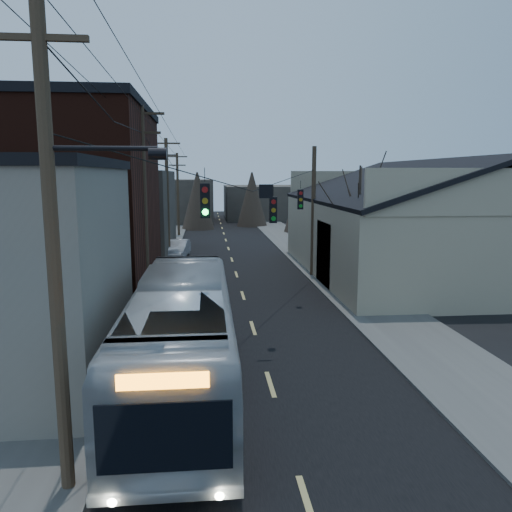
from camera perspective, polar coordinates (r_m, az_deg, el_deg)
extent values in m
cube|color=black|center=(37.74, -2.62, -0.93)|extent=(9.00, 110.00, 0.02)
cube|color=#474744|center=(37.95, -12.47, -1.01)|extent=(4.00, 110.00, 0.12)
cube|color=#474744|center=(38.62, 7.05, -0.68)|extent=(4.00, 110.00, 0.12)
cube|color=black|center=(28.30, -22.27, 5.16)|extent=(10.00, 12.00, 10.00)
cube|color=#352F2A|center=(43.86, -15.63, 4.76)|extent=(9.00, 14.00, 7.00)
cube|color=gray|center=(35.66, 19.18, 2.01)|extent=(16.00, 20.00, 5.00)
cube|color=black|center=(33.92, 13.31, 8.37)|extent=(8.16, 20.60, 2.86)
cube|color=black|center=(37.28, 25.13, 7.81)|extent=(8.16, 20.60, 2.86)
cube|color=#352F2A|center=(72.30, -8.95, 6.24)|extent=(10.00, 12.00, 6.00)
cube|color=#352F2A|center=(77.72, 0.94, 6.19)|extent=(12.00, 14.00, 5.00)
cone|color=black|center=(28.55, 11.61, 2.87)|extent=(0.40, 0.40, 7.20)
cylinder|color=#382B1E|center=(10.63, -22.19, 0.77)|extent=(0.28, 0.28, 10.50)
cylinder|color=#382B1E|center=(25.33, -12.61, 5.22)|extent=(0.28, 0.28, 10.00)
cube|color=#382B1E|center=(25.44, -12.99, 15.61)|extent=(2.20, 0.12, 0.12)
cylinder|color=#382B1E|center=(40.25, -10.08, 6.37)|extent=(0.28, 0.28, 9.50)
cube|color=#382B1E|center=(40.28, -10.26, 12.56)|extent=(2.20, 0.12, 0.12)
cylinder|color=#382B1E|center=(55.22, -8.91, 6.89)|extent=(0.28, 0.28, 9.00)
cube|color=#382B1E|center=(55.21, -9.02, 11.15)|extent=(2.20, 0.12, 0.12)
cylinder|color=#382B1E|center=(32.93, 6.56, 4.96)|extent=(0.28, 0.28, 8.50)
cube|color=black|center=(14.61, -5.84, 6.30)|extent=(0.28, 0.20, 1.00)
cube|color=black|center=(19.31, 1.97, 5.28)|extent=(0.28, 0.20, 1.00)
cube|color=black|center=(25.57, 5.09, 6.45)|extent=(0.28, 0.20, 1.00)
imported|color=#A0A6AB|center=(15.88, -8.47, -8.93)|extent=(3.02, 12.67, 3.52)
imported|color=#A2A5A9|center=(41.40, -8.87, 0.85)|extent=(1.95, 4.41, 1.41)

